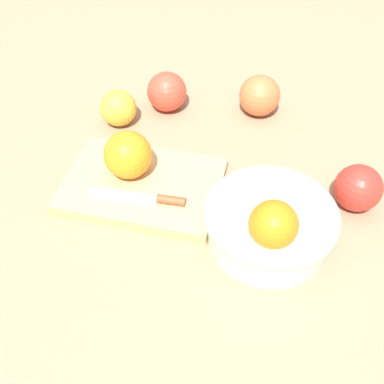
# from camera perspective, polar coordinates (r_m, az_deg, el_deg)

# --- Properties ---
(ground_plane) EXTENTS (2.40, 2.40, 0.00)m
(ground_plane) POSITION_cam_1_polar(r_m,az_deg,el_deg) (0.81, 0.98, 1.31)
(ground_plane) COLOR #997556
(bowl) EXTENTS (0.20, 0.20, 0.11)m
(bowl) POSITION_cam_1_polar(r_m,az_deg,el_deg) (0.71, 9.31, -3.63)
(bowl) COLOR beige
(bowl) RESTS_ON ground_plane
(cutting_board) EXTENTS (0.27, 0.20, 0.02)m
(cutting_board) POSITION_cam_1_polar(r_m,az_deg,el_deg) (0.80, -5.91, 0.70)
(cutting_board) COLOR tan
(cutting_board) RESTS_ON ground_plane
(orange_on_board) EXTENTS (0.08, 0.08, 0.08)m
(orange_on_board) POSITION_cam_1_polar(r_m,az_deg,el_deg) (0.78, -7.64, 4.41)
(orange_on_board) COLOR orange
(orange_on_board) RESTS_ON cutting_board
(knife) EXTENTS (0.16, 0.02, 0.01)m
(knife) POSITION_cam_1_polar(r_m,az_deg,el_deg) (0.75, -4.95, -0.78)
(knife) COLOR silver
(knife) RESTS_ON cutting_board
(apple_mid_left) EXTENTS (0.08, 0.08, 0.08)m
(apple_mid_left) POSITION_cam_1_polar(r_m,az_deg,el_deg) (0.79, 19.17, 0.46)
(apple_mid_left) COLOR red
(apple_mid_left) RESTS_ON ground_plane
(apple_front_left) EXTENTS (0.08, 0.08, 0.08)m
(apple_front_left) POSITION_cam_1_polar(r_m,az_deg,el_deg) (0.95, 8.05, 11.30)
(apple_front_left) COLOR #CC6638
(apple_front_left) RESTS_ON ground_plane
(apple_front_right) EXTENTS (0.08, 0.08, 0.08)m
(apple_front_right) POSITION_cam_1_polar(r_m,az_deg,el_deg) (0.95, -3.01, 11.83)
(apple_front_right) COLOR #D6422D
(apple_front_right) RESTS_ON ground_plane
(apple_front_right_2) EXTENTS (0.07, 0.07, 0.07)m
(apple_front_right_2) POSITION_cam_1_polar(r_m,az_deg,el_deg) (0.93, -8.78, 9.86)
(apple_front_right_2) COLOR gold
(apple_front_right_2) RESTS_ON ground_plane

